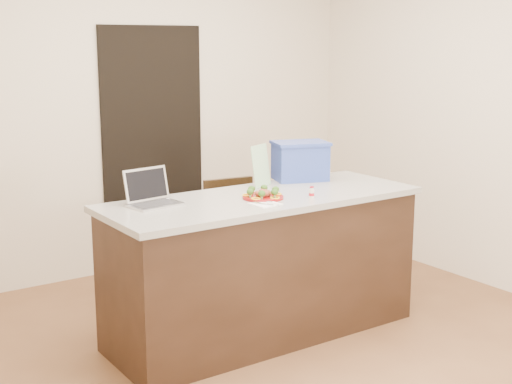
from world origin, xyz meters
TOP-DOWN VIEW (x-y plane):
  - ground at (0.00, 0.00)m, footprint 4.00×4.00m
  - room_shell at (0.00, 0.00)m, footprint 4.00×4.00m
  - doorway at (0.10, 1.98)m, footprint 0.90×0.02m
  - island at (0.00, 0.25)m, footprint 2.06×0.76m
  - plate at (-0.04, 0.19)m, footprint 0.25×0.25m
  - meatballs at (-0.04, 0.19)m, footprint 0.10×0.10m
  - broccoli at (-0.04, 0.19)m, footprint 0.22×0.21m
  - pepper_rings at (-0.04, 0.19)m, footprint 0.25×0.25m
  - napkin at (-0.13, 0.05)m, footprint 0.16×0.16m
  - fork at (-0.15, 0.05)m, footprint 0.07×0.14m
  - knife at (-0.10, 0.03)m, footprint 0.06×0.18m
  - yogurt_bottle at (0.22, 0.03)m, footprint 0.03×0.03m
  - laptop at (-0.68, 0.44)m, footprint 0.32×0.27m
  - leaflet at (0.16, 0.50)m, footprint 0.20×0.12m
  - blue_box at (0.52, 0.54)m, footprint 0.44×0.37m
  - chair at (0.25, 0.96)m, footprint 0.44×0.44m

SIDE VIEW (x-z plane):
  - ground at x=0.00m, z-range 0.00..0.00m
  - island at x=0.00m, z-range 0.00..0.92m
  - chair at x=0.25m, z-range 0.06..0.94m
  - napkin at x=-0.13m, z-range 0.92..0.93m
  - fork at x=-0.15m, z-range 0.93..0.93m
  - plate at x=-0.04m, z-range 0.92..0.94m
  - knife at x=-0.10m, z-range 0.93..0.93m
  - pepper_rings at x=-0.04m, z-range 0.93..0.94m
  - yogurt_bottle at x=0.22m, z-range 0.91..0.99m
  - meatballs at x=-0.04m, z-range 0.94..0.97m
  - broccoli at x=-0.04m, z-range 0.95..0.99m
  - laptop at x=-0.68m, z-range 0.87..1.08m
  - doorway at x=0.10m, z-range 0.00..2.00m
  - blue_box at x=0.52m, z-range 0.92..1.19m
  - leaflet at x=0.16m, z-range 0.92..1.20m
  - room_shell at x=0.00m, z-range -0.38..3.62m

